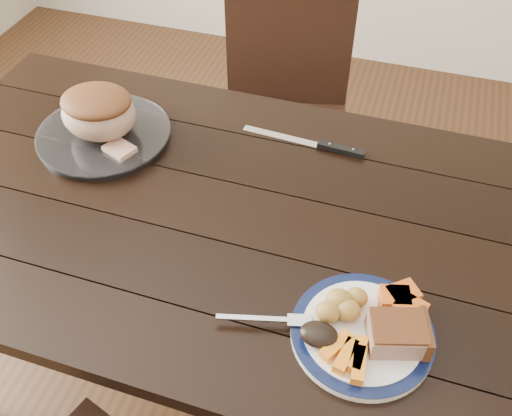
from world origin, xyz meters
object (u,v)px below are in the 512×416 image
(dining_table, at_px, (226,237))
(serving_platter, at_px, (104,136))
(pork_slice, at_px, (397,334))
(roast_joint, at_px, (99,114))
(dinner_plate, at_px, (362,333))
(chair_far, at_px, (286,105))
(carving_knife, at_px, (326,146))
(fork, at_px, (271,320))

(dining_table, bearing_deg, serving_platter, 158.74)
(serving_platter, xyz_separation_m, pork_slice, (0.79, -0.38, 0.03))
(pork_slice, xyz_separation_m, roast_joint, (-0.79, 0.38, 0.03))
(dinner_plate, bearing_deg, dining_table, 146.84)
(chair_far, xyz_separation_m, serving_platter, (-0.33, -0.59, 0.23))
(pork_slice, xyz_separation_m, carving_knife, (-0.24, 0.52, -0.04))
(dining_table, relative_size, pork_slice, 15.84)
(dining_table, xyz_separation_m, chair_far, (-0.05, 0.74, -0.13))
(chair_far, distance_m, serving_platter, 0.71)
(serving_platter, bearing_deg, dinner_plate, -27.30)
(pork_slice, relative_size, fork, 0.58)
(serving_platter, bearing_deg, carving_knife, 13.79)
(dining_table, distance_m, carving_knife, 0.34)
(dining_table, height_order, roast_joint, roast_joint)
(chair_far, bearing_deg, serving_platter, 47.13)
(fork, bearing_deg, serving_platter, 129.85)
(carving_knife, bearing_deg, roast_joint, -162.48)
(chair_far, bearing_deg, fork, 89.65)
(dining_table, relative_size, fork, 9.11)
(pork_slice, bearing_deg, serving_platter, 154.17)
(dinner_plate, bearing_deg, serving_platter, 152.70)
(dining_table, bearing_deg, chair_far, 93.96)
(pork_slice, bearing_deg, carving_knife, 115.12)
(pork_slice, bearing_deg, dinner_plate, 175.24)
(pork_slice, bearing_deg, roast_joint, 154.17)
(dining_table, relative_size, roast_joint, 8.58)
(roast_joint, xyz_separation_m, carving_knife, (0.55, 0.13, -0.07))
(dinner_plate, relative_size, serving_platter, 0.80)
(carving_knife, bearing_deg, dining_table, -117.04)
(chair_far, relative_size, fork, 5.27)
(dinner_plate, height_order, serving_platter, serving_platter)
(serving_platter, distance_m, carving_knife, 0.56)
(dining_table, height_order, chair_far, chair_far)
(dinner_plate, height_order, carving_knife, dinner_plate)
(fork, xyz_separation_m, roast_joint, (-0.56, 0.41, 0.06))
(fork, bearing_deg, dinner_plate, -4.41)
(dinner_plate, xyz_separation_m, fork, (-0.17, -0.03, 0.01))
(chair_far, bearing_deg, carving_knife, 102.02)
(pork_slice, distance_m, roast_joint, 0.88)
(dining_table, bearing_deg, roast_joint, 158.74)
(pork_slice, xyz_separation_m, fork, (-0.22, -0.02, -0.02))
(roast_joint, bearing_deg, pork_slice, -25.83)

